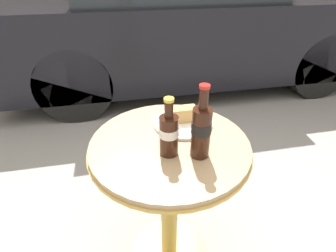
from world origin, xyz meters
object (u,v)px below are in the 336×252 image
Objects in this scene: cola_bottle_right at (201,130)px; cola_bottle_left at (169,133)px; bistro_table at (169,181)px; lunch_plate_near at (183,120)px; parked_car at (183,23)px.

cola_bottle_left is at bearing 163.58° from cola_bottle_right.
bistro_table is 2.93× the size of lunch_plate_near.
lunch_plate_near is 0.06× the size of parked_car.
parked_car reaches higher than cola_bottle_left.
parked_car is at bearing 76.97° from cola_bottle_right.
lunch_plate_near is (0.08, 0.11, 0.21)m from bistro_table.
lunch_plate_near is 2.21m from parked_car.
cola_bottle_right is (0.08, -0.09, 0.29)m from bistro_table.
bistro_table is 2.70× the size of cola_bottle_right.
lunch_plate_near is at bearing 61.70° from cola_bottle_left.
cola_bottle_left is (-0.02, -0.06, 0.27)m from bistro_table.
cola_bottle_right is 0.07× the size of parked_car.
cola_bottle_right is (0.10, -0.03, 0.02)m from cola_bottle_left.
cola_bottle_left is 0.10m from cola_bottle_right.
cola_bottle_left reaches higher than bistro_table.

